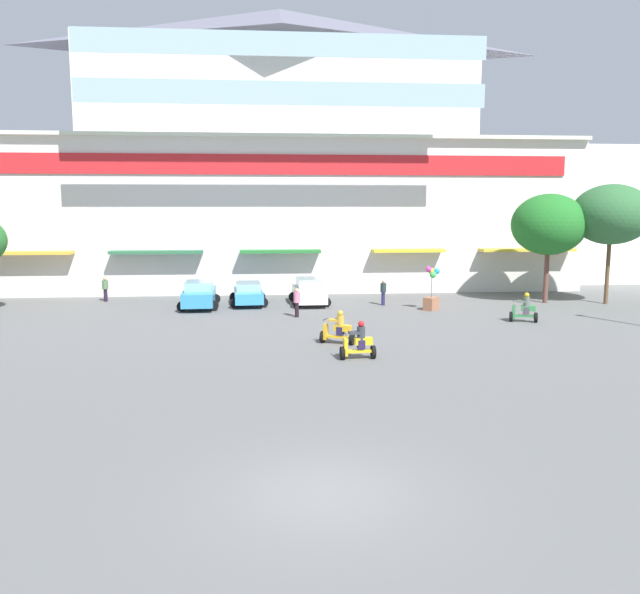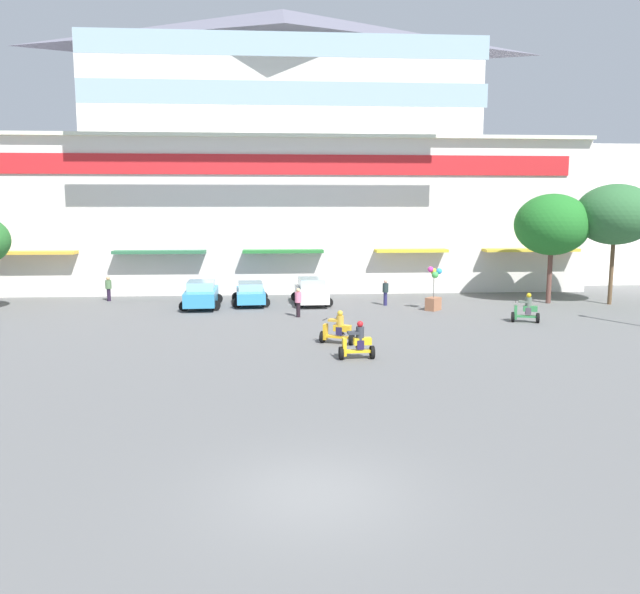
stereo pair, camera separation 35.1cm
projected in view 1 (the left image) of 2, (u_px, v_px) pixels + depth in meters
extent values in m
plane|color=#5F5F60|center=(295.00, 352.00, 26.04)|extent=(128.00, 128.00, 0.00)
cube|color=silver|center=(281.00, 216.00, 47.44)|extent=(41.98, 10.93, 10.45)
cube|color=silver|center=(280.00, 99.00, 46.74)|extent=(27.30, 9.83, 6.86)
pyramid|color=slate|center=(279.00, 30.00, 46.03)|extent=(27.85, 10.05, 2.91)
cube|color=red|center=(283.00, 164.00, 41.49)|extent=(38.62, 0.12, 1.31)
cube|color=silver|center=(282.00, 135.00, 41.19)|extent=(41.98, 0.70, 0.24)
cube|color=gold|center=(20.00, 253.00, 40.39)|extent=(6.57, 1.10, 0.20)
cube|color=#2D6643|center=(156.00, 252.00, 41.12)|extent=(5.98, 1.10, 0.20)
cube|color=#277131|center=(280.00, 251.00, 41.81)|extent=(5.35, 1.10, 0.20)
cube|color=gold|center=(408.00, 251.00, 42.55)|extent=(4.88, 1.10, 0.20)
cube|color=gold|center=(527.00, 250.00, 43.25)|extent=(6.53, 1.10, 0.20)
cube|color=#99B7C6|center=(284.00, 93.00, 36.66)|extent=(24.02, 0.08, 1.37)
cube|color=#99B7C6|center=(284.00, 44.00, 36.26)|extent=(24.02, 0.08, 1.37)
cube|color=white|center=(616.00, 214.00, 53.48)|extent=(12.15, 11.60, 10.54)
cylinder|color=brown|center=(546.00, 277.00, 39.05)|extent=(0.30, 0.30, 3.27)
ellipsoid|color=#226D26|center=(549.00, 224.00, 38.59)|extent=(4.54, 4.29, 3.74)
cylinder|color=brown|center=(607.00, 273.00, 38.61)|extent=(0.25, 0.25, 3.84)
ellipsoid|color=#2F6536|center=(611.00, 214.00, 38.10)|extent=(4.70, 4.66, 3.65)
cube|color=#338BBD|center=(199.00, 296.00, 37.34)|extent=(1.92, 4.51, 0.79)
cube|color=#8CBAD1|center=(199.00, 286.00, 37.24)|extent=(1.60, 2.27, 0.51)
cylinder|color=black|center=(186.00, 299.00, 38.64)|extent=(0.61, 0.19, 0.60)
cylinder|color=black|center=(216.00, 299.00, 38.85)|extent=(0.61, 0.19, 0.60)
cylinder|color=black|center=(182.00, 306.00, 35.93)|extent=(0.61, 0.19, 0.60)
cylinder|color=black|center=(213.00, 306.00, 36.14)|extent=(0.61, 0.19, 0.60)
cube|color=#3894CF|center=(248.00, 295.00, 38.45)|extent=(1.93, 4.23, 0.65)
cube|color=#93B4BF|center=(248.00, 286.00, 38.37)|extent=(1.57, 2.16, 0.45)
cylinder|color=black|center=(234.00, 297.00, 39.62)|extent=(0.61, 0.20, 0.60)
cylinder|color=black|center=(261.00, 296.00, 39.87)|extent=(0.61, 0.20, 0.60)
cylinder|color=black|center=(235.00, 303.00, 37.11)|extent=(0.61, 0.20, 0.60)
cylinder|color=black|center=(263.00, 303.00, 37.36)|extent=(0.61, 0.20, 0.60)
cube|color=silver|center=(309.00, 294.00, 38.56)|extent=(1.92, 4.29, 0.79)
cube|color=#A4BDC1|center=(309.00, 283.00, 38.46)|extent=(1.58, 2.17, 0.56)
cylinder|color=black|center=(293.00, 297.00, 39.78)|extent=(0.61, 0.19, 0.60)
cylinder|color=black|center=(320.00, 296.00, 40.00)|extent=(0.61, 0.19, 0.60)
cylinder|color=black|center=(297.00, 303.00, 37.22)|extent=(0.61, 0.19, 0.60)
cylinder|color=black|center=(326.00, 302.00, 37.45)|extent=(0.61, 0.19, 0.60)
cylinder|color=black|center=(323.00, 337.00, 27.77)|extent=(0.35, 0.53, 0.52)
cylinder|color=black|center=(352.00, 339.00, 27.31)|extent=(0.35, 0.53, 0.52)
cube|color=gold|center=(337.00, 337.00, 27.53)|extent=(1.19, 0.76, 0.10)
cube|color=gold|center=(343.00, 328.00, 27.39)|extent=(0.81, 0.59, 0.28)
cube|color=gold|center=(326.00, 332.00, 27.69)|extent=(0.26, 0.35, 0.70)
cylinder|color=black|center=(325.00, 319.00, 27.62)|extent=(0.25, 0.49, 0.04)
cube|color=#241F42|center=(340.00, 331.00, 27.44)|extent=(0.39, 0.41, 0.36)
cylinder|color=gold|center=(340.00, 321.00, 27.38)|extent=(0.43, 0.43, 0.49)
sphere|color=gold|center=(340.00, 313.00, 27.33)|extent=(0.25, 0.25, 0.25)
cube|color=gold|center=(334.00, 320.00, 27.48)|extent=(0.54, 0.49, 0.10)
cylinder|color=black|center=(342.00, 353.00, 24.70)|extent=(0.17, 0.53, 0.52)
cylinder|color=black|center=(373.00, 352.00, 24.88)|extent=(0.17, 0.53, 0.52)
cube|color=yellow|center=(358.00, 351.00, 24.79)|extent=(1.11, 0.35, 0.10)
cube|color=yellow|center=(363.00, 341.00, 24.76)|extent=(0.71, 0.34, 0.28)
cube|color=yellow|center=(345.00, 347.00, 24.69)|extent=(0.16, 0.33, 0.70)
cylinder|color=black|center=(345.00, 333.00, 24.60)|extent=(0.07, 0.52, 0.04)
cube|color=#251D43|center=(361.00, 344.00, 24.76)|extent=(0.30, 0.34, 0.36)
cylinder|color=#31363D|center=(361.00, 333.00, 24.70)|extent=(0.34, 0.34, 0.52)
sphere|color=red|center=(361.00, 324.00, 24.65)|extent=(0.25, 0.25, 0.25)
cube|color=#31363D|center=(354.00, 333.00, 24.66)|extent=(0.46, 0.37, 0.10)
cylinder|color=black|center=(511.00, 317.00, 32.86)|extent=(0.29, 0.54, 0.52)
cylinder|color=black|center=(536.00, 317.00, 32.59)|extent=(0.29, 0.54, 0.52)
cube|color=#328347|center=(523.00, 316.00, 32.72)|extent=(1.12, 0.59, 0.10)
cube|color=#328347|center=(528.00, 308.00, 32.61)|extent=(0.75, 0.49, 0.28)
cube|color=#328347|center=(514.00, 312.00, 32.80)|extent=(0.23, 0.35, 0.71)
cylinder|color=black|center=(514.00, 301.00, 32.72)|extent=(0.19, 0.51, 0.04)
cube|color=#48404B|center=(526.00, 310.00, 32.65)|extent=(0.36, 0.39, 0.36)
cylinder|color=#556357|center=(527.00, 302.00, 32.59)|extent=(0.40, 0.40, 0.52)
sphere|color=gold|center=(527.00, 295.00, 32.53)|extent=(0.25, 0.25, 0.25)
cube|color=#556357|center=(521.00, 301.00, 32.64)|extent=(0.52, 0.46, 0.10)
cylinder|color=black|center=(297.00, 310.00, 34.15)|extent=(0.31, 0.31, 0.80)
cylinder|color=pink|center=(297.00, 297.00, 34.05)|extent=(0.50, 0.50, 0.56)
sphere|color=tan|center=(297.00, 290.00, 33.99)|extent=(0.23, 0.23, 0.23)
cylinder|color=navy|center=(383.00, 299.00, 38.22)|extent=(0.24, 0.24, 0.81)
cylinder|color=#233232|center=(383.00, 288.00, 38.12)|extent=(0.39, 0.39, 0.55)
sphere|color=tan|center=(383.00, 281.00, 38.07)|extent=(0.21, 0.21, 0.21)
cylinder|color=#25182E|center=(106.00, 295.00, 39.76)|extent=(0.27, 0.27, 0.79)
cylinder|color=#51754B|center=(105.00, 285.00, 39.66)|extent=(0.43, 0.43, 0.54)
sphere|color=tan|center=(105.00, 279.00, 39.61)|extent=(0.24, 0.24, 0.24)
cube|color=#9E6548|center=(431.00, 304.00, 36.45)|extent=(1.05, 1.07, 0.75)
cylinder|color=#4C4C4C|center=(432.00, 287.00, 36.31)|extent=(0.04, 0.04, 1.20)
sphere|color=#2E9FDE|center=(437.00, 271.00, 36.17)|extent=(0.35, 0.35, 0.35)
sphere|color=yellow|center=(432.00, 271.00, 36.30)|extent=(0.38, 0.38, 0.38)
sphere|color=#E5379E|center=(429.00, 269.00, 36.12)|extent=(0.34, 0.34, 0.34)
sphere|color=#48C153|center=(433.00, 275.00, 36.06)|extent=(0.39, 0.39, 0.39)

